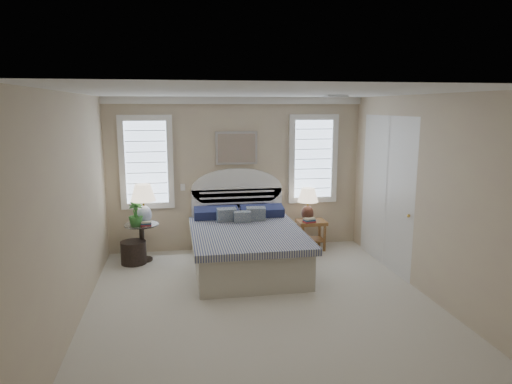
% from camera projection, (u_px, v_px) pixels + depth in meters
% --- Properties ---
extents(floor, '(4.50, 5.00, 0.01)m').
position_uv_depth(floor, '(263.00, 304.00, 5.93)').
color(floor, beige).
rests_on(floor, ground).
extents(ceiling, '(4.50, 5.00, 0.01)m').
position_uv_depth(ceiling, '(263.00, 93.00, 5.44)').
color(ceiling, silver).
rests_on(ceiling, wall_back).
extents(wall_back, '(4.50, 0.02, 2.70)m').
position_uv_depth(wall_back, '(236.00, 174.00, 8.10)').
color(wall_back, beige).
rests_on(wall_back, floor).
extents(wall_left, '(0.02, 5.00, 2.70)m').
position_uv_depth(wall_left, '(73.00, 210.00, 5.30)').
color(wall_left, beige).
rests_on(wall_left, floor).
extents(wall_right, '(0.02, 5.00, 2.70)m').
position_uv_depth(wall_right, '(429.00, 197.00, 6.07)').
color(wall_right, beige).
rests_on(wall_right, floor).
extents(crown_molding, '(4.50, 0.08, 0.12)m').
position_uv_depth(crown_molding, '(236.00, 100.00, 7.83)').
color(crown_molding, white).
rests_on(crown_molding, wall_back).
extents(hvac_vent, '(0.30, 0.20, 0.02)m').
position_uv_depth(hvac_vent, '(336.00, 96.00, 6.42)').
color(hvac_vent, '#B2B2B2').
rests_on(hvac_vent, ceiling).
extents(switch_plate, '(0.08, 0.01, 0.12)m').
position_uv_depth(switch_plate, '(183.00, 187.00, 7.96)').
color(switch_plate, white).
rests_on(switch_plate, wall_back).
extents(window_left, '(0.90, 0.06, 1.60)m').
position_uv_depth(window_left, '(146.00, 162.00, 7.77)').
color(window_left, '#ACC0DA').
rests_on(window_left, wall_back).
extents(window_right, '(0.90, 0.06, 1.60)m').
position_uv_depth(window_right, '(313.00, 159.00, 8.28)').
color(window_right, '#ACC0DA').
rests_on(window_right, wall_back).
extents(painting, '(0.74, 0.04, 0.58)m').
position_uv_depth(painting, '(237.00, 148.00, 7.98)').
color(painting, silver).
rests_on(painting, wall_back).
extents(closet_door, '(0.02, 1.80, 2.40)m').
position_uv_depth(closet_door, '(386.00, 192.00, 7.26)').
color(closet_door, silver).
rests_on(closet_door, floor).
extents(bed, '(1.72, 2.28, 1.47)m').
position_uv_depth(bed, '(246.00, 243.00, 7.27)').
color(bed, '#B6B2A0').
rests_on(bed, floor).
extents(side_table_left, '(0.56, 0.56, 0.63)m').
position_uv_depth(side_table_left, '(142.00, 238.00, 7.56)').
color(side_table_left, black).
rests_on(side_table_left, floor).
extents(nightstand_right, '(0.50, 0.40, 0.53)m').
position_uv_depth(nightstand_right, '(311.00, 229.00, 8.17)').
color(nightstand_right, '#975F31').
rests_on(nightstand_right, floor).
extents(floor_pot, '(0.51, 0.51, 0.37)m').
position_uv_depth(floor_pot, '(134.00, 252.00, 7.46)').
color(floor_pot, black).
rests_on(floor_pot, floor).
extents(lamp_left, '(0.54, 0.54, 0.67)m').
position_uv_depth(lamp_left, '(143.00, 200.00, 7.48)').
color(lamp_left, white).
rests_on(lamp_left, side_table_left).
extents(lamp_right, '(0.45, 0.45, 0.60)m').
position_uv_depth(lamp_right, '(308.00, 201.00, 8.08)').
color(lamp_right, black).
rests_on(lamp_right, nightstand_right).
extents(potted_plant, '(0.27, 0.27, 0.40)m').
position_uv_depth(potted_plant, '(136.00, 214.00, 7.34)').
color(potted_plant, '#396729').
rests_on(potted_plant, side_table_left).
extents(books_left, '(0.18, 0.13, 0.07)m').
position_uv_depth(books_left, '(146.00, 224.00, 7.41)').
color(books_left, maroon).
rests_on(books_left, side_table_left).
extents(books_right, '(0.23, 0.19, 0.08)m').
position_uv_depth(books_right, '(309.00, 220.00, 8.01)').
color(books_right, maroon).
rests_on(books_right, nightstand_right).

